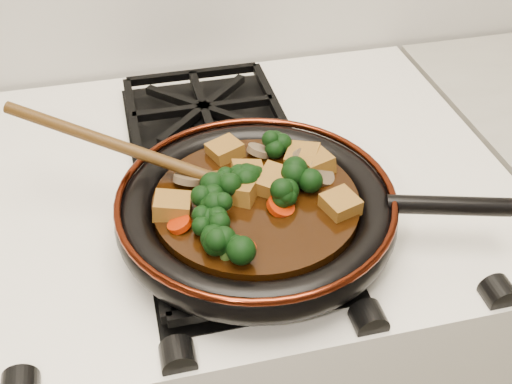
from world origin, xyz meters
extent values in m
cube|color=white|center=(0.00, 1.69, 0.45)|extent=(0.76, 0.60, 0.90)
cylinder|color=black|center=(0.02, 1.57, 0.93)|extent=(0.30, 0.30, 0.01)
torus|color=black|center=(0.02, 1.57, 0.94)|extent=(0.33, 0.33, 0.04)
torus|color=#4D180B|center=(0.02, 1.57, 0.96)|extent=(0.32, 0.32, 0.01)
cylinder|color=black|center=(0.23, 1.50, 0.96)|extent=(0.14, 0.06, 0.02)
cylinder|color=black|center=(0.02, 1.57, 0.95)|extent=(0.24, 0.24, 0.02)
cube|color=brown|center=(0.01, 1.60, 0.97)|extent=(0.04, 0.05, 0.03)
cube|color=brown|center=(0.10, 1.61, 0.97)|extent=(0.04, 0.05, 0.03)
cube|color=brown|center=(0.00, 1.58, 0.97)|extent=(0.06, 0.06, 0.03)
cube|color=brown|center=(0.00, 1.66, 0.97)|extent=(0.05, 0.05, 0.02)
cube|color=brown|center=(-0.08, 1.57, 0.97)|extent=(0.05, 0.04, 0.03)
cube|color=brown|center=(0.04, 1.58, 0.97)|extent=(0.06, 0.06, 0.03)
cube|color=brown|center=(0.09, 1.62, 0.97)|extent=(0.05, 0.05, 0.03)
cube|color=brown|center=(0.10, 1.53, 0.97)|extent=(0.05, 0.05, 0.02)
cylinder|color=#A62104|center=(0.04, 1.54, 0.96)|extent=(0.03, 0.03, 0.02)
cylinder|color=#A62104|center=(-0.02, 1.49, 0.96)|extent=(0.03, 0.03, 0.02)
cylinder|color=#A62104|center=(0.00, 1.65, 0.96)|extent=(0.03, 0.03, 0.02)
cylinder|color=#A62104|center=(-0.08, 1.54, 0.96)|extent=(0.03, 0.03, 0.02)
cylinder|color=brown|center=(0.10, 1.58, 0.97)|extent=(0.05, 0.05, 0.03)
cylinder|color=brown|center=(-0.06, 1.61, 0.97)|extent=(0.05, 0.05, 0.02)
cylinder|color=brown|center=(0.04, 1.65, 0.97)|extent=(0.04, 0.04, 0.02)
cylinder|color=brown|center=(-0.03, 1.49, 0.97)|extent=(0.04, 0.04, 0.03)
cylinder|color=brown|center=(0.09, 1.61, 0.97)|extent=(0.04, 0.04, 0.03)
ellipsoid|color=#4A2E0F|center=(-0.01, 1.60, 0.96)|extent=(0.07, 0.06, 0.02)
cylinder|color=#4A2E0F|center=(-0.13, 1.66, 0.99)|extent=(0.02, 0.02, 0.28)
camera|label=1|loc=(-0.11, 1.02, 1.43)|focal=45.00mm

